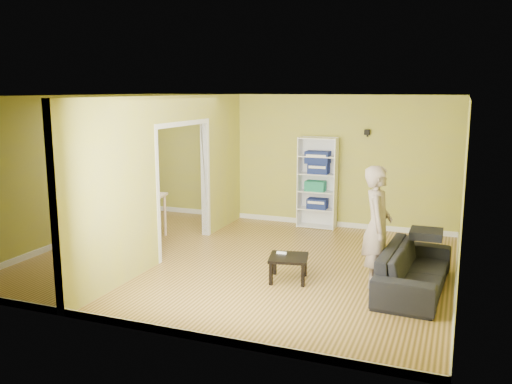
# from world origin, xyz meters

# --- Properties ---
(room_shell) EXTENTS (6.50, 6.50, 6.50)m
(room_shell) POSITION_xyz_m (0.00, 0.00, 1.30)
(room_shell) COLOR tan
(room_shell) RESTS_ON ground
(partition) EXTENTS (0.22, 5.50, 2.60)m
(partition) POSITION_xyz_m (-1.20, 0.00, 1.30)
(partition) COLOR gold
(partition) RESTS_ON ground
(wall_speaker) EXTENTS (0.10, 0.10, 0.10)m
(wall_speaker) POSITION_xyz_m (1.50, 2.69, 1.90)
(wall_speaker) COLOR black
(wall_speaker) RESTS_ON room_shell
(sofa) EXTENTS (2.07, 0.99, 0.77)m
(sofa) POSITION_xyz_m (2.70, -0.31, 0.38)
(sofa) COLOR #2C2C2D
(sofa) RESTS_ON ground
(person) EXTENTS (0.79, 0.65, 1.98)m
(person) POSITION_xyz_m (2.18, -0.30, 0.99)
(person) COLOR slate
(person) RESTS_ON ground
(bookshelf) EXTENTS (0.75, 0.33, 1.79)m
(bookshelf) POSITION_xyz_m (0.59, 2.60, 0.89)
(bookshelf) COLOR white
(bookshelf) RESTS_ON ground
(paper_box_navy_a) EXTENTS (0.39, 0.25, 0.20)m
(paper_box_navy_a) POSITION_xyz_m (0.60, 2.56, 0.48)
(paper_box_navy_a) COLOR navy
(paper_box_navy_a) RESTS_ON bookshelf
(paper_box_teal) EXTENTS (0.39, 0.25, 0.20)m
(paper_box_teal) POSITION_xyz_m (0.55, 2.56, 0.83)
(paper_box_teal) COLOR #157C73
(paper_box_teal) RESTS_ON bookshelf
(paper_box_navy_b) EXTENTS (0.39, 0.26, 0.20)m
(paper_box_navy_b) POSITION_xyz_m (0.61, 2.56, 1.18)
(paper_box_navy_b) COLOR navy
(paper_box_navy_b) RESTS_ON bookshelf
(paper_box_navy_c) EXTENTS (0.46, 0.30, 0.24)m
(paper_box_navy_c) POSITION_xyz_m (0.59, 2.56, 1.43)
(paper_box_navy_c) COLOR navy
(paper_box_navy_c) RESTS_ON bookshelf
(coffee_table) EXTENTS (0.54, 0.54, 0.36)m
(coffee_table) POSITION_xyz_m (0.99, -0.58, 0.31)
(coffee_table) COLOR black
(coffee_table) RESTS_ON ground
(game_controller) EXTENTS (0.14, 0.04, 0.03)m
(game_controller) POSITION_xyz_m (0.86, -0.49, 0.37)
(game_controller) COLOR white
(game_controller) RESTS_ON coffee_table
(dining_table) EXTENTS (1.30, 0.87, 0.82)m
(dining_table) POSITION_xyz_m (-2.42, 0.44, 0.74)
(dining_table) COLOR beige
(dining_table) RESTS_ON ground
(chair_left) EXTENTS (0.59, 0.59, 1.00)m
(chair_left) POSITION_xyz_m (-3.16, 0.43, 0.50)
(chair_left) COLOR tan
(chair_left) RESTS_ON ground
(chair_near) EXTENTS (0.52, 0.52, 1.05)m
(chair_near) POSITION_xyz_m (-2.36, -0.22, 0.53)
(chair_near) COLOR #DAAF7E
(chair_near) RESTS_ON ground
(chair_far) EXTENTS (0.44, 0.44, 0.91)m
(chair_far) POSITION_xyz_m (-2.32, 1.08, 0.46)
(chair_far) COLOR #D3B48A
(chair_far) RESTS_ON ground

